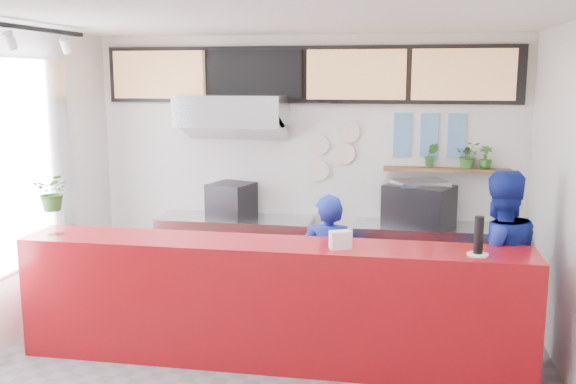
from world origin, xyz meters
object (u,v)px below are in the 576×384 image
Objects in this scene: service_counter at (271,303)px; panini_oven at (232,200)px; pepper_mill at (479,235)px; staff_right at (497,264)px; espresso_machine at (419,205)px; staff_center at (328,269)px.

panini_oven is (-0.84, 1.80, 0.55)m from service_counter.
pepper_mill is at bearing -18.60° from panini_oven.
panini_oven is 3.11m from staff_right.
service_counter is at bearing -3.54° from staff_right.
espresso_machine is 1.94m from pepper_mill.
panini_oven is at bearing 115.07° from service_counter.
staff_right is at bearing -38.33° from espresso_machine.
staff_center reaches higher than pepper_mill.
service_counter is at bearing 177.17° from pepper_mill.
staff_right is 0.76m from pepper_mill.
staff_right is at bearing -7.10° from panini_oven.
pepper_mill is (1.74, -0.09, 0.72)m from service_counter.
staff_center is at bearing -26.83° from panini_oven.
espresso_machine is 1.48m from staff_right.
staff_center is 1.54m from staff_right.
service_counter is 3.11× the size of staff_center.
service_counter is 14.72× the size of pepper_mill.
pepper_mill is at bearing -2.83° from service_counter.
staff_center is (-0.87, -1.26, -0.40)m from espresso_machine.
service_counter is at bearing -101.72° from espresso_machine.
staff_right reaches higher than staff_center.
pepper_mill reaches higher than espresso_machine.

